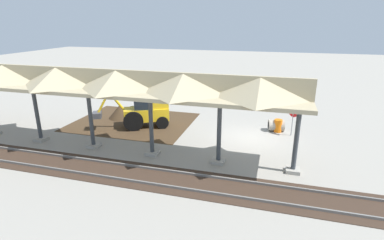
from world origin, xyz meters
TOP-DOWN VIEW (x-y plane):
  - ground_plane at (0.00, 0.00)m, footprint 120.00×120.00m
  - dirt_work_zone at (9.06, -0.89)m, footprint 8.90×7.00m
  - platform_canopy at (9.20, 4.22)m, footprint 24.71×3.20m
  - rail_tracks at (0.00, 6.73)m, footprint 60.00×2.58m
  - stop_sign at (-2.62, -1.22)m, footprint 0.61×0.50m
  - backhoe at (7.74, -0.14)m, footprint 5.25×3.49m
  - dirt_mound at (10.51, -1.58)m, footprint 3.86×3.86m
  - concrete_pipe at (-1.60, -1.88)m, footprint 1.20×0.98m
  - traffic_barrel at (-1.72, -1.70)m, footprint 0.56×0.56m

SIDE VIEW (x-z plane):
  - ground_plane at x=0.00m, z-range 0.00..0.00m
  - dirt_mound at x=10.51m, z-range -1.08..1.08m
  - dirt_work_zone at x=9.06m, z-range 0.00..0.01m
  - rail_tracks at x=0.00m, z-range -0.05..0.10m
  - concrete_pipe at x=-1.60m, z-range 0.00..0.81m
  - traffic_barrel at x=-1.72m, z-range 0.00..0.90m
  - backhoe at x=7.74m, z-range -0.15..2.67m
  - stop_sign at x=-2.62m, z-range 0.45..2.53m
  - platform_canopy at x=9.20m, z-range 1.73..6.63m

